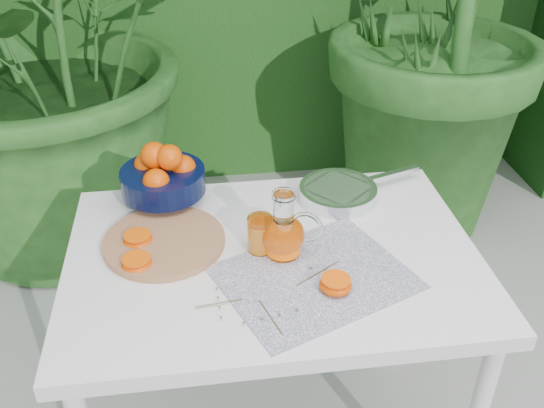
{
  "coord_description": "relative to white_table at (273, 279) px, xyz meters",
  "views": [
    {
      "loc": [
        -0.11,
        -1.25,
        1.65
      ],
      "look_at": [
        0.05,
        -0.07,
        0.88
      ],
      "focal_mm": 40.0,
      "sensor_mm": 36.0,
      "label": 1
    }
  ],
  "objects": [
    {
      "name": "orange_halves",
      "position": [
        -0.18,
        -0.03,
        0.1
      ],
      "size": [
        0.53,
        0.31,
        0.04
      ],
      "color": "#EA3702",
      "rests_on": "white_table"
    },
    {
      "name": "placemat",
      "position": [
        0.08,
        -0.11,
        0.08
      ],
      "size": [
        0.51,
        0.46,
        0.0
      ],
      "primitive_type": "cube",
      "rotation": [
        0.0,
        0.0,
        0.39
      ],
      "color": "#0C1148",
      "rests_on": "white_table"
    },
    {
      "name": "potted_plant_left",
      "position": [
        -0.71,
        1.28,
        0.3
      ],
      "size": [
        2.25,
        2.25,
        1.93
      ],
      "primitive_type": "imported",
      "rotation": [
        0.0,
        0.0,
        0.19
      ],
      "color": "#214E1B",
      "rests_on": "ground"
    },
    {
      "name": "juice_pitcher",
      "position": [
        0.03,
        -0.01,
        0.14
      ],
      "size": [
        0.16,
        0.13,
        0.17
      ],
      "color": "white",
      "rests_on": "white_table"
    },
    {
      "name": "potted_plant_right",
      "position": [
        0.77,
        1.25,
        0.34
      ],
      "size": [
        2.76,
        2.76,
        2.02
      ],
      "primitive_type": "imported",
      "rotation": [
        0.0,
        0.0,
        2.09
      ],
      "color": "#214E1B",
      "rests_on": "ground"
    },
    {
      "name": "fruit_bowl",
      "position": [
        -0.26,
        0.27,
        0.16
      ],
      "size": [
        0.28,
        0.28,
        0.18
      ],
      "color": "black",
      "rests_on": "white_table"
    },
    {
      "name": "white_table",
      "position": [
        0.0,
        0.0,
        0.0
      ],
      "size": [
        1.0,
        0.7,
        0.75
      ],
      "color": "white",
      "rests_on": "ground"
    },
    {
      "name": "cutting_board",
      "position": [
        -0.26,
        0.07,
        0.09
      ],
      "size": [
        0.32,
        0.32,
        0.02
      ],
      "primitive_type": "cylinder",
      "rotation": [
        0.0,
        0.0,
        -0.07
      ],
      "color": "#AE704E",
      "rests_on": "white_table"
    },
    {
      "name": "thyme_sprigs",
      "position": [
        -0.02,
        -0.16,
        0.09
      ],
      "size": [
        0.34,
        0.25,
        0.01
      ],
      "color": "brown",
      "rests_on": "white_table"
    },
    {
      "name": "juice_tumbler",
      "position": [
        -0.03,
        0.01,
        0.13
      ],
      "size": [
        0.07,
        0.07,
        0.09
      ],
      "color": "white",
      "rests_on": "white_table"
    },
    {
      "name": "saute_pan",
      "position": [
        0.21,
        0.22,
        0.1
      ],
      "size": [
        0.39,
        0.27,
        0.04
      ],
      "color": "silver",
      "rests_on": "white_table"
    }
  ]
}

